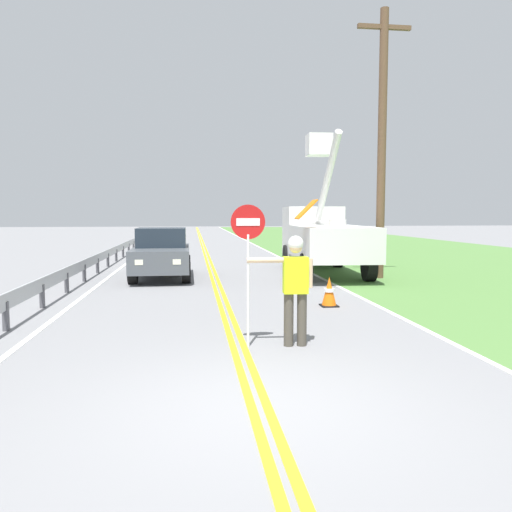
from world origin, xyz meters
TOP-DOWN VIEW (x-y plane):
  - ground_plane at (0.00, 0.00)m, footprint 160.00×160.00m
  - grass_verge_right at (11.60, 20.00)m, footprint 16.00×110.00m
  - centerline_yellow_left at (-0.09, 20.00)m, footprint 0.11×110.00m
  - centerline_yellow_right at (0.09, 20.00)m, footprint 0.11×110.00m
  - edge_line_right at (3.60, 20.00)m, footprint 0.12×110.00m
  - edge_line_left at (-3.60, 20.00)m, footprint 0.12×110.00m
  - flagger_worker at (0.93, 2.59)m, footprint 1.09×0.26m
  - stop_sign_paddle at (0.16, 2.62)m, footprint 0.56×0.04m
  - utility_bucket_truck at (4.04, 12.64)m, footprint 2.98×6.92m
  - oncoming_sedan_nearest at (-1.76, 11.67)m, footprint 1.94×4.12m
  - utility_pole_near at (5.57, 10.81)m, footprint 1.80×0.28m
  - traffic_cone_lead at (2.46, 5.96)m, footprint 0.40×0.40m
  - guardrail_left_shoulder at (-4.20, 14.58)m, footprint 0.10×32.00m

SIDE VIEW (x-z plane):
  - ground_plane at x=0.00m, z-range 0.00..0.00m
  - grass_verge_right at x=11.60m, z-range 0.00..0.01m
  - centerline_yellow_left at x=-0.09m, z-range 0.00..0.01m
  - centerline_yellow_right at x=0.09m, z-range 0.00..0.01m
  - edge_line_right at x=3.60m, z-range 0.00..0.01m
  - edge_line_left at x=-3.60m, z-range 0.00..0.01m
  - traffic_cone_lead at x=2.46m, z-range -0.01..0.69m
  - guardrail_left_shoulder at x=-4.20m, z-range 0.16..0.87m
  - oncoming_sedan_nearest at x=-1.76m, z-range -0.02..1.68m
  - flagger_worker at x=0.93m, z-range 0.13..1.96m
  - utility_bucket_truck at x=4.04m, z-range -1.18..3.99m
  - stop_sign_paddle at x=0.16m, z-range 0.54..2.87m
  - utility_pole_near at x=5.57m, z-range 0.19..9.04m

